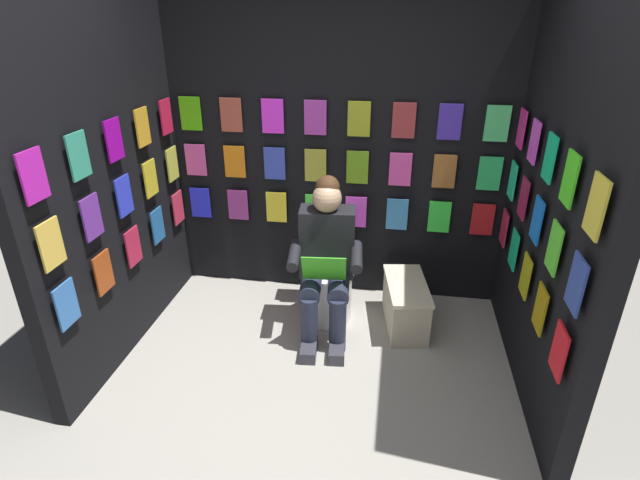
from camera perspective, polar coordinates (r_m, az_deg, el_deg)
ground_plane at (r=2.97m, az=-3.37°, el=-23.80°), size 30.00×30.00×0.00m
display_wall_back at (r=3.94m, az=2.09°, el=10.57°), size 2.78×0.14×2.48m
display_wall_left at (r=3.12m, az=25.78°, el=4.03°), size 0.14×1.85×2.48m
display_wall_right at (r=3.51m, az=-23.33°, el=6.65°), size 0.14×1.85×2.48m
toilet at (r=3.88m, az=0.87°, el=-4.29°), size 0.43×0.57×0.77m
person_reading at (r=3.55m, az=0.67°, el=-2.25°), size 0.55×0.71×1.19m
comic_longbox_near at (r=3.84m, az=9.91°, el=-7.41°), size 0.38×0.65×0.37m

